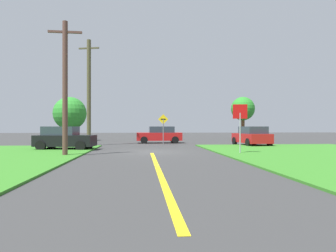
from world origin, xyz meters
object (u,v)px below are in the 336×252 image
at_px(car_approaching_junction, 160,135).
at_px(parked_car_near_building, 64,138).
at_px(stop_sign, 240,119).
at_px(pine_tree_center, 70,113).
at_px(car_on_crossroad, 252,136).
at_px(utility_pole_mid, 89,92).
at_px(utility_pole_near, 65,86).
at_px(oak_tree_left, 243,109).
at_px(direction_sign, 163,126).

xyz_separation_m(car_approaching_junction, parked_car_near_building, (-7.10, -8.13, -0.00)).
bearing_deg(stop_sign, parked_car_near_building, -12.39).
relative_size(parked_car_near_building, pine_tree_center, 0.84).
height_order(car_on_crossroad, utility_pole_mid, utility_pole_mid).
xyz_separation_m(car_on_crossroad, utility_pole_near, (-13.41, -7.96, 3.00)).
distance_m(car_approaching_junction, car_on_crossroad, 8.89).
relative_size(car_on_crossroad, pine_tree_center, 0.86).
relative_size(stop_sign, oak_tree_left, 0.53).
xyz_separation_m(car_on_crossroad, pine_tree_center, (-17.30, 10.14, 2.28)).
height_order(car_on_crossroad, parked_car_near_building, same).
bearing_deg(car_approaching_junction, stop_sign, 106.38).
bearing_deg(car_approaching_junction, oak_tree_left, -142.38).
distance_m(parked_car_near_building, oak_tree_left, 25.72).
bearing_deg(oak_tree_left, utility_pole_mid, -144.61).
relative_size(utility_pole_mid, pine_tree_center, 1.82).
distance_m(utility_pole_near, oak_tree_left, 28.13).
bearing_deg(pine_tree_center, utility_pole_mid, -67.64).
bearing_deg(car_approaching_junction, parked_car_near_building, 47.55).
xyz_separation_m(car_approaching_junction, utility_pole_near, (-5.92, -12.75, 3.01)).
bearing_deg(parked_car_near_building, direction_sign, 44.93).
distance_m(utility_pole_near, utility_pole_mid, 9.47).
xyz_separation_m(utility_pole_mid, direction_sign, (6.41, 0.73, -2.91)).
distance_m(stop_sign, direction_sign, 10.54).
relative_size(utility_pole_near, pine_tree_center, 1.49).
height_order(car_approaching_junction, oak_tree_left, oak_tree_left).
relative_size(utility_pole_near, oak_tree_left, 1.33).
distance_m(car_on_crossroad, parked_car_near_building, 14.97).
bearing_deg(utility_pole_mid, stop_sign, -41.72).
height_order(stop_sign, direction_sign, stop_sign).
height_order(stop_sign, pine_tree_center, pine_tree_center).
xyz_separation_m(direction_sign, oak_tree_left, (11.36, 11.90, 2.23)).
xyz_separation_m(car_approaching_junction, utility_pole_mid, (-6.24, -3.31, 3.79)).
bearing_deg(oak_tree_left, car_approaching_junction, -141.07).
bearing_deg(direction_sign, parked_car_near_building, -142.64).
height_order(car_approaching_junction, pine_tree_center, pine_tree_center).
bearing_deg(oak_tree_left, parked_car_near_building, -136.89).
bearing_deg(direction_sign, pine_tree_center, 141.49).
relative_size(car_approaching_junction, car_on_crossroad, 1.04).
bearing_deg(pine_tree_center, parked_car_near_building, -78.66).
height_order(utility_pole_near, utility_pole_mid, utility_pole_mid).
distance_m(stop_sign, car_approaching_junction, 13.09).
bearing_deg(direction_sign, utility_pole_mid, -173.50).
relative_size(stop_sign, parked_car_near_building, 0.70).
distance_m(direction_sign, oak_tree_left, 16.60).
height_order(direction_sign, oak_tree_left, oak_tree_left).
height_order(parked_car_near_building, utility_pole_near, utility_pole_near).
height_order(car_on_crossroad, pine_tree_center, pine_tree_center).
xyz_separation_m(utility_pole_mid, pine_tree_center, (-3.56, 8.67, -1.51)).
height_order(car_approaching_junction, direction_sign, direction_sign).
height_order(stop_sign, car_approaching_junction, stop_sign).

